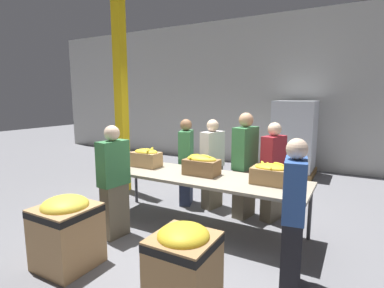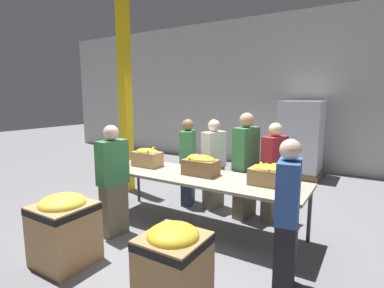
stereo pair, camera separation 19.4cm
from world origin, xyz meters
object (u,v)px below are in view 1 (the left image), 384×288
banana_box_1 (201,165)px  volunteer_2 (245,166)px  volunteer_1 (293,215)px  volunteer_5 (114,182)px  banana_box_0 (146,157)px  banana_box_2 (272,174)px  volunteer_4 (273,172)px  sorting_table (198,178)px  donation_bin_0 (67,229)px  donation_bin_1 (184,267)px  volunteer_3 (186,162)px  pallet_stack_0 (294,139)px  support_pillar (121,91)px  volunteer_0 (212,165)px

banana_box_1 → volunteer_2: volunteer_2 is taller
volunteer_1 → volunteer_5: size_ratio=0.99×
banana_box_0 → banana_box_2: 1.98m
volunteer_4 → volunteer_1: bearing=37.8°
banana_box_1 → volunteer_5: bearing=-136.8°
sorting_table → donation_bin_0: size_ratio=3.75×
volunteer_5 → donation_bin_1: 1.79m
banana_box_1 → volunteer_2: (0.41, 0.67, -0.11)m
volunteer_3 → donation_bin_0: bearing=-24.1°
banana_box_2 → donation_bin_0: banana_box_2 is taller
banana_box_1 → pallet_stack_0: size_ratio=0.27×
donation_bin_1 → pallet_stack_0: pallet_stack_0 is taller
donation_bin_0 → support_pillar: (-1.33, 2.41, 1.57)m
banana_box_2 → donation_bin_1: banana_box_2 is taller
banana_box_2 → donation_bin_0: bearing=-137.6°
volunteer_3 → volunteer_4: (1.50, 0.04, 0.00)m
banana_box_0 → volunteer_4: (1.82, 0.74, -0.18)m
banana_box_0 → banana_box_1: size_ratio=0.93×
volunteer_1 → volunteer_5: (-2.31, -0.03, 0.01)m
banana_box_0 → support_pillar: size_ratio=0.11×
volunteer_3 → donation_bin_0: 2.38m
banana_box_2 → pallet_stack_0: 3.73m
volunteer_3 → donation_bin_0: (-0.16, -2.36, -0.32)m
volunteer_1 → volunteer_2: (-1.01, 1.47, 0.07)m
banana_box_0 → volunteer_3: size_ratio=0.30×
banana_box_1 → donation_bin_0: 1.90m
volunteer_2 → volunteer_5: volunteer_2 is taller
volunteer_0 → volunteer_4: bearing=105.0°
banana_box_0 → support_pillar: bearing=147.1°
volunteer_5 → volunteer_1: bearing=-81.8°
banana_box_2 → volunteer_0: 1.41m
donation_bin_1 → support_pillar: size_ratio=0.20×
volunteer_2 → volunteer_3: size_ratio=1.09×
volunteer_2 → pallet_stack_0: (0.17, 3.07, 0.06)m
sorting_table → volunteer_3: bearing=130.1°
volunteer_0 → donation_bin_0: volunteer_0 is taller
sorting_table → banana_box_0: (-0.96, 0.06, 0.19)m
sorting_table → banana_box_1: size_ratio=6.24×
banana_box_0 → banana_box_2: size_ratio=0.91×
sorting_table → volunteer_0: (-0.17, 0.82, 0.01)m
banana_box_2 → volunteer_4: volunteer_4 is taller
volunteer_4 → donation_bin_0: size_ratio=1.86×
volunteer_4 → donation_bin_1: bearing=13.3°
volunteer_2 → pallet_stack_0: size_ratio=0.92×
banana_box_0 → volunteer_2: 1.55m
banana_box_2 → donation_bin_0: size_ratio=0.61×
volunteer_1 → volunteer_4: volunteer_4 is taller
banana_box_2 → volunteer_1: (0.43, -0.83, -0.17)m
banana_box_0 → banana_box_2: (1.98, 0.02, -0.01)m
volunteer_0 → banana_box_2: bearing=74.0°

